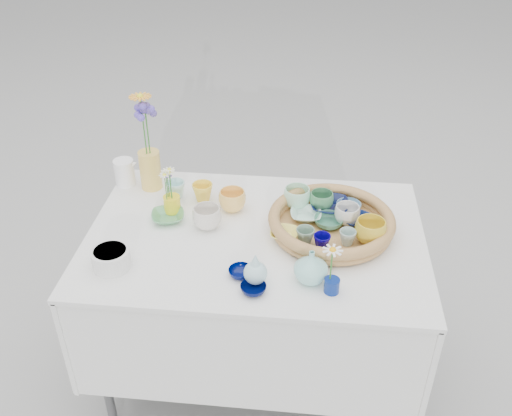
# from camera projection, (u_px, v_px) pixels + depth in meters

# --- Properties ---
(ground) EXTENTS (80.00, 80.00, 0.00)m
(ground) POSITION_uv_depth(u_px,v_px,m) (256.00, 372.00, 2.56)
(ground) COLOR #9D9D98
(display_table) EXTENTS (1.26, 0.86, 0.77)m
(display_table) POSITION_uv_depth(u_px,v_px,m) (256.00, 372.00, 2.56)
(display_table) COLOR white
(display_table) RESTS_ON ground
(wicker_tray) EXTENTS (0.47, 0.47, 0.08)m
(wicker_tray) POSITION_uv_depth(u_px,v_px,m) (331.00, 223.00, 2.13)
(wicker_tray) COLOR olive
(wicker_tray) RESTS_ON display_table
(tray_ceramic_0) EXTENTS (0.15, 0.15, 0.04)m
(tray_ceramic_0) POSITION_uv_depth(u_px,v_px,m) (330.00, 206.00, 2.23)
(tray_ceramic_0) COLOR #0A123A
(tray_ceramic_0) RESTS_ON wicker_tray
(tray_ceramic_1) EXTENTS (0.15, 0.15, 0.03)m
(tray_ceramic_1) POSITION_uv_depth(u_px,v_px,m) (355.00, 220.00, 2.16)
(tray_ceramic_1) COLOR #06133F
(tray_ceramic_1) RESTS_ON wicker_tray
(tray_ceramic_2) EXTENTS (0.14, 0.14, 0.09)m
(tray_ceramic_2) POSITION_uv_depth(u_px,v_px,m) (370.00, 231.00, 2.04)
(tray_ceramic_2) COLOR gold
(tray_ceramic_2) RESTS_ON wicker_tray
(tray_ceramic_3) EXTENTS (0.13, 0.13, 0.03)m
(tray_ceramic_3) POSITION_uv_depth(u_px,v_px,m) (329.00, 222.00, 2.14)
(tray_ceramic_3) COLOR #3F7F61
(tray_ceramic_3) RESTS_ON wicker_tray
(tray_ceramic_4) EXTENTS (0.09, 0.09, 0.06)m
(tray_ceramic_4) POSITION_uv_depth(u_px,v_px,m) (305.00, 236.00, 2.04)
(tray_ceramic_4) COLOR slate
(tray_ceramic_4) RESTS_ON wicker_tray
(tray_ceramic_5) EXTENTS (0.13, 0.13, 0.03)m
(tray_ceramic_5) POSITION_uv_depth(u_px,v_px,m) (306.00, 215.00, 2.18)
(tray_ceramic_5) COLOR silver
(tray_ceramic_5) RESTS_ON wicker_tray
(tray_ceramic_6) EXTENTS (0.14, 0.14, 0.08)m
(tray_ceramic_6) POSITION_uv_depth(u_px,v_px,m) (297.00, 198.00, 2.24)
(tray_ceramic_6) COLOR #A9E9C5
(tray_ceramic_6) RESTS_ON wicker_tray
(tray_ceramic_7) EXTENTS (0.11, 0.11, 0.08)m
(tray_ceramic_7) POSITION_uv_depth(u_px,v_px,m) (347.00, 215.00, 2.14)
(tray_ceramic_7) COLOR white
(tray_ceramic_7) RESTS_ON wicker_tray
(tray_ceramic_8) EXTENTS (0.10, 0.10, 0.03)m
(tray_ceramic_8) POSITION_uv_depth(u_px,v_px,m) (349.00, 207.00, 2.23)
(tray_ceramic_8) COLOR #7EB7D9
(tray_ceramic_8) RESTS_ON wicker_tray
(tray_ceramic_9) EXTENTS (0.08, 0.08, 0.06)m
(tray_ceramic_9) POSITION_uv_depth(u_px,v_px,m) (322.00, 242.00, 2.02)
(tray_ceramic_9) COLOR #08006A
(tray_ceramic_9) RESTS_ON wicker_tray
(tray_ceramic_10) EXTENTS (0.11, 0.11, 0.03)m
(tray_ceramic_10) POSITION_uv_depth(u_px,v_px,m) (284.00, 234.00, 2.08)
(tray_ceramic_10) COLOR #FFF361
(tray_ceramic_10) RESTS_ON wicker_tray
(tray_ceramic_11) EXTENTS (0.07, 0.07, 0.06)m
(tray_ceramic_11) POSITION_uv_depth(u_px,v_px,m) (348.00, 238.00, 2.04)
(tray_ceramic_11) COLOR #95B2AC
(tray_ceramic_11) RESTS_ON wicker_tray
(tray_ceramic_12) EXTENTS (0.12, 0.12, 0.07)m
(tray_ceramic_12) POSITION_uv_depth(u_px,v_px,m) (321.00, 201.00, 2.22)
(tray_ceramic_12) COLOR #428154
(tray_ceramic_12) RESTS_ON wicker_tray
(loose_ceramic_0) EXTENTS (0.10, 0.10, 0.08)m
(loose_ceramic_0) POSITION_uv_depth(u_px,v_px,m) (203.00, 192.00, 2.31)
(loose_ceramic_0) COLOR yellow
(loose_ceramic_0) RESTS_ON display_table
(loose_ceramic_1) EXTENTS (0.12, 0.12, 0.08)m
(loose_ceramic_1) POSITION_uv_depth(u_px,v_px,m) (232.00, 201.00, 2.25)
(loose_ceramic_1) COLOR #FFC35B
(loose_ceramic_1) RESTS_ON display_table
(loose_ceramic_2) EXTENTS (0.15, 0.15, 0.03)m
(loose_ceramic_2) POSITION_uv_depth(u_px,v_px,m) (168.00, 217.00, 2.20)
(loose_ceramic_2) COLOR #59A368
(loose_ceramic_2) RESTS_ON display_table
(loose_ceramic_3) EXTENTS (0.11, 0.11, 0.09)m
(loose_ceramic_3) POSITION_uv_depth(u_px,v_px,m) (207.00, 218.00, 2.15)
(loose_ceramic_3) COLOR silver
(loose_ceramic_3) RESTS_ON display_table
(loose_ceramic_4) EXTENTS (0.11, 0.11, 0.03)m
(loose_ceramic_4) POSITION_uv_depth(u_px,v_px,m) (241.00, 272.00, 1.93)
(loose_ceramic_4) COLOR #000842
(loose_ceramic_4) RESTS_ON display_table
(loose_ceramic_5) EXTENTS (0.08, 0.08, 0.07)m
(loose_ceramic_5) POSITION_uv_depth(u_px,v_px,m) (176.00, 190.00, 2.33)
(loose_ceramic_5) COLOR #B7EBE5
(loose_ceramic_5) RESTS_ON display_table
(loose_ceramic_6) EXTENTS (0.09, 0.09, 0.03)m
(loose_ceramic_6) POSITION_uv_depth(u_px,v_px,m) (253.00, 289.00, 1.86)
(loose_ceramic_6) COLOR #000634
(loose_ceramic_6) RESTS_ON display_table
(fluted_bowl) EXTENTS (0.15, 0.15, 0.07)m
(fluted_bowl) POSITION_uv_depth(u_px,v_px,m) (111.00, 258.00, 1.96)
(fluted_bowl) COLOR silver
(fluted_bowl) RESTS_ON display_table
(bud_vase_paleblue) EXTENTS (0.10, 0.10, 0.12)m
(bud_vase_paleblue) POSITION_uv_depth(u_px,v_px,m) (255.00, 268.00, 1.87)
(bud_vase_paleblue) COLOR #A9D4DA
(bud_vase_paleblue) RESTS_ON display_table
(bud_vase_seafoam) EXTENTS (0.14, 0.14, 0.12)m
(bud_vase_seafoam) POSITION_uv_depth(u_px,v_px,m) (311.00, 266.00, 1.88)
(bud_vase_seafoam) COLOR #91D9D0
(bud_vase_seafoam) RESTS_ON display_table
(bud_vase_cobalt) EXTENTS (0.06, 0.06, 0.05)m
(bud_vase_cobalt) POSITION_uv_depth(u_px,v_px,m) (332.00, 286.00, 1.85)
(bud_vase_cobalt) COLOR navy
(bud_vase_cobalt) RESTS_ON display_table
(single_daisy) EXTENTS (0.08, 0.08, 0.14)m
(single_daisy) POSITION_uv_depth(u_px,v_px,m) (331.00, 265.00, 1.81)
(single_daisy) COLOR white
(single_daisy) RESTS_ON bud_vase_cobalt
(tall_vase_yellow) EXTENTS (0.11, 0.11, 0.17)m
(tall_vase_yellow) POSITION_uv_depth(u_px,v_px,m) (150.00, 170.00, 2.37)
(tall_vase_yellow) COLOR #EBC054
(tall_vase_yellow) RESTS_ON display_table
(gerbera) EXTENTS (0.13, 0.13, 0.27)m
(gerbera) POSITION_uv_depth(u_px,v_px,m) (144.00, 126.00, 2.24)
(gerbera) COLOR #FDA733
(gerbera) RESTS_ON tall_vase_yellow
(hydrangea) EXTENTS (0.08, 0.08, 0.26)m
(hydrangea) POSITION_uv_depth(u_px,v_px,m) (148.00, 132.00, 2.27)
(hydrangea) COLOR #564498
(hydrangea) RESTS_ON tall_vase_yellow
(white_pitcher) EXTENTS (0.13, 0.10, 0.11)m
(white_pitcher) POSITION_uv_depth(u_px,v_px,m) (125.00, 172.00, 2.41)
(white_pitcher) COLOR white
(white_pitcher) RESTS_ON display_table
(daisy_cup) EXTENTS (0.07, 0.07, 0.07)m
(daisy_cup) POSITION_uv_depth(u_px,v_px,m) (172.00, 204.00, 2.24)
(daisy_cup) COLOR yellow
(daisy_cup) RESTS_ON display_table
(daisy_posy) EXTENTS (0.09, 0.09, 0.13)m
(daisy_posy) POSITION_uv_depth(u_px,v_px,m) (168.00, 184.00, 2.18)
(daisy_posy) COLOR white
(daisy_posy) RESTS_ON daisy_cup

